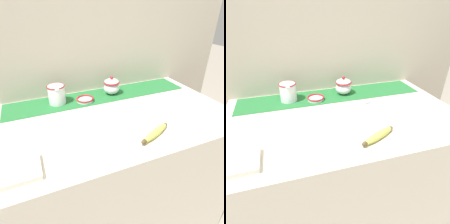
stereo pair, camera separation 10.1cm
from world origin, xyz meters
TOP-DOWN VIEW (x-y plane):
  - ground_plane at (0.00, 0.00)m, footprint 12.00×12.00m
  - countertop at (0.00, 0.00)m, footprint 1.26×0.76m
  - back_wall at (0.00, 0.40)m, footprint 2.06×0.04m
  - table_runner at (0.00, 0.26)m, footprint 1.16×0.22m
  - cream_pitcher at (-0.27, 0.26)m, footprint 0.10×0.12m
  - sugar_bowl at (0.08, 0.26)m, footprint 0.10×0.10m
  - small_dish at (-0.11, 0.22)m, footprint 0.11×0.11m
  - banana at (0.08, -0.25)m, footprint 0.20×0.11m
  - spoon at (0.17, 0.10)m, footprint 0.17×0.04m
  - napkin_stack at (-0.49, -0.25)m, footprint 0.13×0.13m

SIDE VIEW (x-z plane):
  - ground_plane at x=0.00m, z-range 0.00..0.00m
  - countertop at x=0.00m, z-range 0.00..0.86m
  - table_runner at x=0.00m, z-range 0.86..0.87m
  - spoon at x=0.17m, z-range 0.86..0.87m
  - napkin_stack at x=-0.49m, z-range 0.86..0.89m
  - small_dish at x=-0.11m, z-range 0.87..0.89m
  - banana at x=0.08m, z-range 0.86..0.90m
  - sugar_bowl at x=0.08m, z-range 0.86..0.98m
  - cream_pitcher at x=-0.27m, z-range 0.87..0.98m
  - back_wall at x=0.00m, z-range 0.00..2.40m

